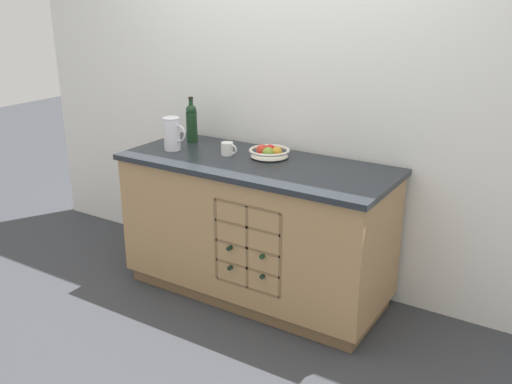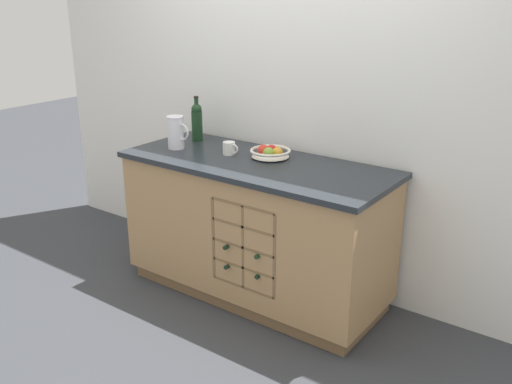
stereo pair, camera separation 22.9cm
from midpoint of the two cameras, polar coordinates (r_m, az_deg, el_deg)
ground_plane at (r=3.87m, az=-1.72°, el=-9.94°), size 14.00×14.00×0.00m
back_wall at (r=3.76m, az=1.53°, el=9.92°), size 4.40×0.06×2.55m
kitchen_island at (r=3.66m, az=-1.80°, el=-3.69°), size 1.73×0.72×0.91m
fruit_bowl at (r=3.58m, az=-0.50°, el=4.03°), size 0.26×0.26×0.08m
white_pitcher at (r=3.80m, az=-10.10°, el=5.81°), size 0.17×0.11×0.22m
ceramic_mug at (r=3.65m, az=-4.65°, el=4.32°), size 0.11×0.08×0.08m
standing_wine_bottle at (r=3.98m, az=-8.12°, el=6.94°), size 0.08×0.08×0.31m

